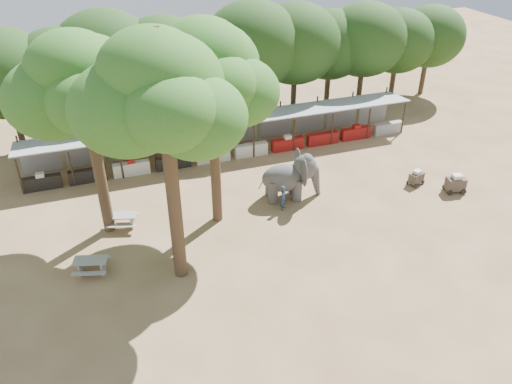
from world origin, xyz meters
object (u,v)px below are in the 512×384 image
object	(u,v)px
picnic_table_far	(123,219)
cart_front	(456,183)
handler	(283,198)
cart_back	(416,177)
elephant	(291,177)
yard_tree_left	(81,89)
yard_tree_back	(207,75)
yard_tree_center	(159,97)
picnic_table_near	(91,264)

from	to	relation	value
picnic_table_far	cart_front	size ratio (longest dim) A/B	1.39
handler	cart_back	world-z (taller)	handler
cart_back	elephant	bearing A→B (deg)	153.33
yard_tree_left	elephant	xyz separation A→B (m)	(11.03, -0.37, -6.75)
yard_tree_back	cart_back	distance (m)	15.53
yard_tree_left	cart_front	size ratio (longest dim) A/B	7.88
yard_tree_back	picnic_table_far	world-z (taller)	yard_tree_back
yard_tree_center	picnic_table_far	xyz separation A→B (m)	(-2.10, 4.82, -8.68)
yard_tree_center	cart_back	size ratio (longest dim) A/B	10.10
handler	picnic_table_near	bearing A→B (deg)	135.44
yard_tree_left	cart_front	world-z (taller)	yard_tree_left
elephant	cart_back	world-z (taller)	elephant
yard_tree_left	yard_tree_center	size ratio (longest dim) A/B	0.92
yard_tree_left	picnic_table_near	distance (m)	8.56
picnic_table_far	handler	bearing A→B (deg)	8.69
yard_tree_back	picnic_table_far	distance (m)	9.54
yard_tree_center	picnic_table_near	bearing A→B (deg)	161.73
yard_tree_left	cart_back	size ratio (longest dim) A/B	9.25
handler	cart_back	bearing A→B (deg)	-56.53
yard_tree_back	elephant	distance (m)	8.72
picnic_table_near	picnic_table_far	distance (m)	3.99
yard_tree_back	picnic_table_far	bearing A→B (deg)	170.84
cart_back	yard_tree_back	bearing A→B (deg)	159.27
yard_tree_back	cart_back	bearing A→B (deg)	-2.63
yard_tree_center	handler	size ratio (longest dim) A/B	7.62
yard_tree_left	handler	xyz separation A→B (m)	(10.10, -1.48, -7.41)
elephant	picnic_table_near	bearing A→B (deg)	-155.12
yard_tree_center	cart_back	xyz separation A→B (m)	(16.27, 3.39, -8.71)
yard_tree_back	handler	bearing A→B (deg)	-6.67
yard_tree_back	yard_tree_center	bearing A→B (deg)	-126.86
handler	cart_front	xyz separation A→B (m)	(10.93, -1.72, -0.19)
yard_tree_back	yard_tree_left	bearing A→B (deg)	170.54
yard_tree_left	yard_tree_back	distance (m)	6.09
yard_tree_back	picnic_table_far	xyz separation A→B (m)	(-5.10, 0.82, -8.02)
yard_tree_center	elephant	bearing A→B (deg)	30.00
picnic_table_far	yard_tree_back	bearing A→B (deg)	7.58
yard_tree_center	cart_front	world-z (taller)	yard_tree_center
yard_tree_center	yard_tree_back	world-z (taller)	yard_tree_center
handler	yard_tree_left	bearing A→B (deg)	115.94
elephant	picnic_table_near	xyz separation A→B (m)	(-12.05, -3.31, -0.91)
yard_tree_back	cart_back	size ratio (longest dim) A/B	9.53
picnic_table_near	yard_tree_left	bearing A→B (deg)	90.23
handler	yard_tree_center	bearing A→B (deg)	150.67
yard_tree_back	handler	xyz separation A→B (m)	(4.10, -0.48, -7.75)
yard_tree_left	yard_tree_back	world-z (taller)	yard_tree_back
elephant	handler	xyz separation A→B (m)	(-0.93, -1.11, -0.66)
cart_front	yard_tree_center	bearing A→B (deg)	-161.60
yard_tree_left	picnic_table_near	xyz separation A→B (m)	(-1.02, -3.67, -7.66)
cart_back	yard_tree_left	bearing A→B (deg)	157.12
yard_tree_left	picnic_table_near	size ratio (longest dim) A/B	5.56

